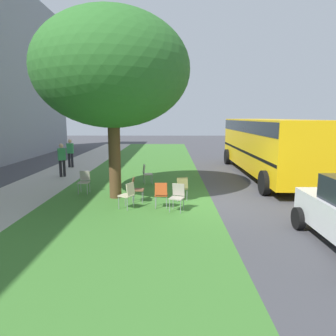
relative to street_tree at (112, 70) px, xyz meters
name	(u,v)px	position (x,y,z in m)	size (l,w,h in m)	color
ground	(219,203)	(-0.75, -3.79, -4.63)	(80.00, 80.00, 0.00)	#424247
grass_verge	(129,203)	(-0.75, -0.59, -4.63)	(48.00, 6.00, 0.01)	#3D752D
sidewalk_strip	(5,202)	(-0.75, 3.81, -4.63)	(48.00, 2.80, 0.01)	#ADA89E
street_tree	(112,70)	(0.00, 0.00, 0.00)	(5.53, 5.53, 6.69)	brown
chair_0	(84,180)	(0.68, 1.36, -4.11)	(0.43, 0.43, 0.88)	#ADA393
chair_1	(128,193)	(-1.46, -0.67, -4.11)	(0.56, 0.56, 0.88)	beige
chair_2	(136,188)	(-0.62, -0.84, -4.11)	(0.43, 0.43, 0.88)	brown
chair_3	(161,193)	(-1.38, -1.76, -4.11)	(0.43, 0.42, 0.88)	#C64C1E
chair_4	(177,195)	(-1.68, -2.30, -4.11)	(0.53, 0.53, 0.88)	#ADA393
chair_5	(181,187)	(-0.46, -2.47, -4.11)	(0.52, 0.52, 0.88)	olive
chair_6	(146,173)	(2.41, -0.97, -4.11)	(0.50, 0.50, 0.88)	#ADA393
school_bus	(267,142)	(4.43, -6.98, -2.87)	(10.40, 2.80, 2.88)	yellow
pedestrian_0	(70,152)	(7.01, 3.94, -3.71)	(0.22, 0.36, 1.69)	black
pedestrian_1	(62,159)	(4.05, 3.41, -3.71)	(0.36, 0.41, 1.69)	black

